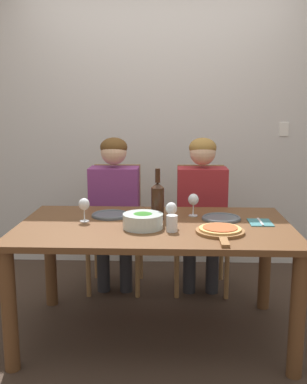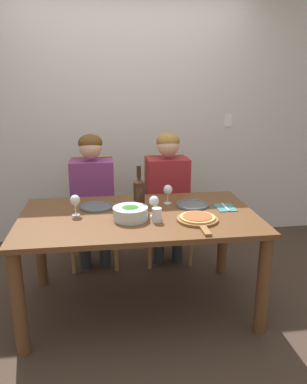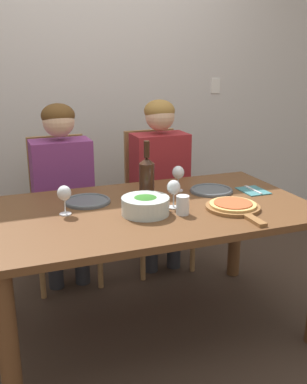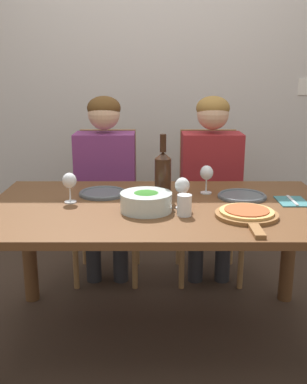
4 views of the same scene
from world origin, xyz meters
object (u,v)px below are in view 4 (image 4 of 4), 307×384
object	(u,v)px
person_woman	(104,173)
dinner_plate_right	(241,196)
fork_on_napkin	(291,201)
pizza_on_board	(246,214)
wine_glass_left	(68,182)
wine_bottle	(162,174)
broccoli_bowl	(145,201)
chair_left	(107,200)
person_man	(210,173)
dinner_plate_left	(102,193)
wine_glass_centre	(181,187)
water_tumbler	(183,205)
chair_right	(207,200)
wine_glass_right	(205,174)

from	to	relation	value
person_woman	dinner_plate_right	world-z (taller)	person_woman
dinner_plate_right	fork_on_napkin	world-z (taller)	dinner_plate_right
pizza_on_board	wine_glass_left	bearing A→B (deg)	164.31
wine_bottle	broccoli_bowl	bearing A→B (deg)	-111.86
person_woman	wine_glass_left	world-z (taller)	person_woman
wine_bottle	dinner_plate_right	size ratio (longest dim) A/B	1.33
person_woman	wine_glass_left	size ratio (longest dim) A/B	8.07
chair_left	person_man	size ratio (longest dim) A/B	0.81
dinner_plate_left	wine_glass_centre	distance (m)	0.48
person_woman	wine_bottle	xyz separation A→B (m)	(0.36, -0.61, 0.13)
wine_glass_left	water_tumbler	world-z (taller)	wine_glass_left
chair_right	chair_left	bearing A→B (deg)	180.00
chair_right	person_woman	distance (m)	0.73
dinner_plate_left	pizza_on_board	bearing A→B (deg)	-28.99
person_man	chair_right	bearing A→B (deg)	90.00
dinner_plate_right	wine_glass_left	xyz separation A→B (m)	(-0.87, -0.09, 0.10)
water_tumbler	dinner_plate_left	bearing A→B (deg)	139.16
dinner_plate_right	fork_on_napkin	bearing A→B (deg)	-18.86
water_tumbler	broccoli_bowl	bearing A→B (deg)	158.29
broccoli_bowl	wine_glass_right	xyz separation A→B (m)	(0.31, 0.31, 0.06)
wine_bottle	water_tumbler	bearing A→B (deg)	-71.32
chair_right	person_woman	world-z (taller)	person_woman
fork_on_napkin	chair_right	bearing A→B (deg)	112.07
person_woman	fork_on_napkin	distance (m)	1.20
person_man	dinner_plate_left	world-z (taller)	person_man
wine_bottle	broccoli_bowl	size ratio (longest dim) A/B	1.37
wine_bottle	dinner_plate_right	world-z (taller)	wine_bottle
broccoli_bowl	water_tumbler	size ratio (longest dim) A/B	2.49
chair_right	broccoli_bowl	world-z (taller)	chair_right
dinner_plate_left	wine_bottle	bearing A→B (deg)	-14.19
chair_right	water_tumbler	distance (m)	1.06
wine_bottle	wine_glass_right	xyz separation A→B (m)	(0.23, 0.11, -0.02)
broccoli_bowl	water_tumbler	world-z (taller)	same
dinner_plate_right	wine_glass_left	bearing A→B (deg)	-174.17
person_woman	fork_on_napkin	size ratio (longest dim) A/B	6.77
wine_bottle	wine_glass_centre	world-z (taller)	wine_bottle
person_woman	broccoli_bowl	world-z (taller)	person_woman
dinner_plate_right	fork_on_napkin	distance (m)	0.25
chair_right	broccoli_bowl	xyz separation A→B (m)	(-0.41, -0.93, 0.27)
wine_glass_right	water_tumbler	distance (m)	0.41
wine_bottle	dinner_plate_left	bearing A→B (deg)	165.81
wine_glass_left	broccoli_bowl	bearing A→B (deg)	-19.80
chair_left	wine_glass_centre	size ratio (longest dim) A/B	6.51
pizza_on_board	wine_glass_right	size ratio (longest dim) A/B	2.80
water_tumbler	person_woman	bearing A→B (deg)	116.95
person_man	water_tumbler	bearing A→B (deg)	-104.73
person_woman	wine_bottle	distance (m)	0.72
wine_glass_centre	chair_left	bearing A→B (deg)	116.41
person_woman	wine_glass_right	distance (m)	0.79
wine_glass_right	fork_on_napkin	world-z (taller)	wine_glass_right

